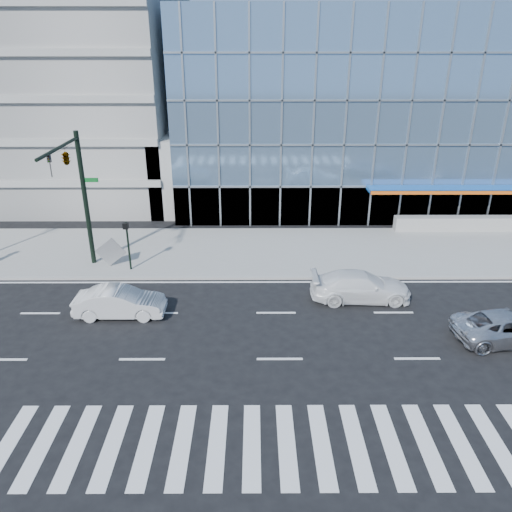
{
  "coord_description": "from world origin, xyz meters",
  "views": [
    {
      "loc": [
        -1.11,
        -22.12,
        12.79
      ],
      "look_at": [
        -1.01,
        3.0,
        1.86
      ],
      "focal_mm": 35.0,
      "sensor_mm": 36.0,
      "label": 1
    }
  ],
  "objects_px": {
    "silver_suv": "(508,327)",
    "white_suv": "(361,286)",
    "tilted_panel": "(111,252)",
    "ped_signal_post": "(127,238)",
    "traffic_signal": "(72,172)",
    "white_sedan": "(120,302)"
  },
  "relations": [
    {
      "from": "ped_signal_post",
      "to": "silver_suv",
      "type": "distance_m",
      "value": 20.51
    },
    {
      "from": "silver_suv",
      "to": "tilted_panel",
      "type": "height_order",
      "value": "tilted_panel"
    },
    {
      "from": "traffic_signal",
      "to": "white_suv",
      "type": "relative_size",
      "value": 1.51
    },
    {
      "from": "white_suv",
      "to": "silver_suv",
      "type": "bearing_deg",
      "value": -123.9
    },
    {
      "from": "silver_suv",
      "to": "tilted_panel",
      "type": "bearing_deg",
      "value": 62.38
    },
    {
      "from": "traffic_signal",
      "to": "tilted_panel",
      "type": "relative_size",
      "value": 6.15
    },
    {
      "from": "silver_suv",
      "to": "tilted_panel",
      "type": "distance_m",
      "value": 21.82
    },
    {
      "from": "traffic_signal",
      "to": "white_sedan",
      "type": "relative_size",
      "value": 1.78
    },
    {
      "from": "ped_signal_post",
      "to": "white_suv",
      "type": "height_order",
      "value": "ped_signal_post"
    },
    {
      "from": "silver_suv",
      "to": "white_suv",
      "type": "xyz_separation_m",
      "value": [
        -6.0,
        4.01,
        0.07
      ]
    },
    {
      "from": "white_suv",
      "to": "white_sedan",
      "type": "bearing_deg",
      "value": 97.53
    },
    {
      "from": "traffic_signal",
      "to": "ped_signal_post",
      "type": "xyz_separation_m",
      "value": [
        2.5,
        0.37,
        -4.02
      ]
    },
    {
      "from": "ped_signal_post",
      "to": "white_sedan",
      "type": "xyz_separation_m",
      "value": [
        0.68,
        -5.15,
        -1.4
      ]
    },
    {
      "from": "white_sedan",
      "to": "white_suv",
      "type": "bearing_deg",
      "value": -82.5
    },
    {
      "from": "white_sedan",
      "to": "tilted_panel",
      "type": "height_order",
      "value": "tilted_panel"
    },
    {
      "from": "silver_suv",
      "to": "white_suv",
      "type": "distance_m",
      "value": 7.22
    },
    {
      "from": "traffic_signal",
      "to": "silver_suv",
      "type": "bearing_deg",
      "value": -18.29
    },
    {
      "from": "silver_suv",
      "to": "white_suv",
      "type": "relative_size",
      "value": 0.95
    },
    {
      "from": "ped_signal_post",
      "to": "traffic_signal",
      "type": "bearing_deg",
      "value": -171.48
    },
    {
      "from": "silver_suv",
      "to": "ped_signal_post",
      "type": "bearing_deg",
      "value": 62.55
    },
    {
      "from": "ped_signal_post",
      "to": "white_suv",
      "type": "xyz_separation_m",
      "value": [
        13.04,
        -3.48,
        -1.37
      ]
    },
    {
      "from": "white_suv",
      "to": "tilted_panel",
      "type": "xyz_separation_m",
      "value": [
        -14.28,
        4.04,
        0.29
      ]
    }
  ]
}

